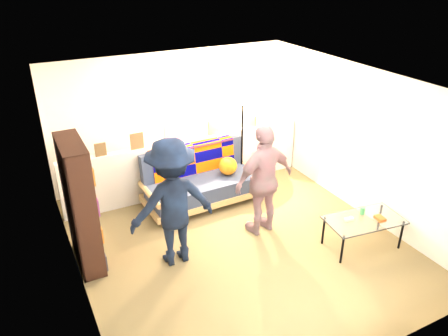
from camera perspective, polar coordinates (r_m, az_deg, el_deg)
name	(u,v)px	position (r m, az deg, el deg)	size (l,w,h in m)	color
ground	(236,240)	(6.70, 1.58, -9.44)	(5.00, 5.00, 0.00)	brown
room_shell	(222,127)	(6.28, -0.30, 5.35)	(4.60, 5.05, 2.45)	silver
half_wall_ledge	(188,165)	(7.85, -4.67, 0.40)	(4.45, 0.15, 1.00)	silver
ledge_decor	(175,132)	(7.49, -6.40, 4.66)	(2.97, 0.02, 0.45)	brown
futon_sofa	(201,180)	(7.52, -2.96, -1.63)	(2.03, 1.03, 0.86)	tan
bookshelf	(81,209)	(6.13, -18.21, -5.15)	(0.30, 0.91, 1.82)	black
coffee_table	(364,221)	(6.67, 17.85, -6.58)	(1.18, 0.75, 0.58)	black
floor_lamp	(241,127)	(7.70, 2.29, 5.39)	(0.39, 0.32, 1.66)	black
person_left	(172,203)	(5.88, -6.75, -4.54)	(1.18, 0.68, 1.83)	black
person_right	(264,180)	(6.52, 5.26, -1.60)	(1.03, 0.43, 1.75)	#C57F91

